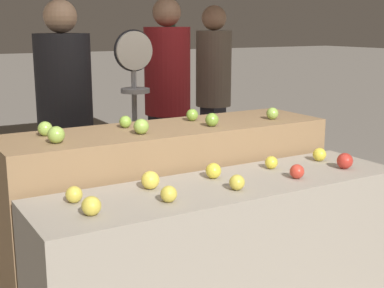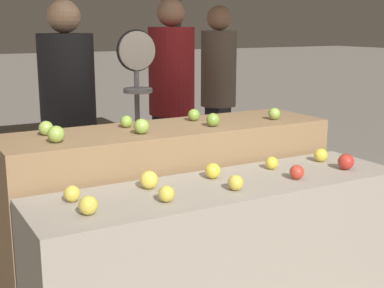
% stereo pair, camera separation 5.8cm
% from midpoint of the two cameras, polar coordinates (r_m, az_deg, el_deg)
% --- Properties ---
extents(display_counter_front, '(1.98, 0.55, 0.81)m').
position_cam_midpoint_polar(display_counter_front, '(2.85, 3.97, -12.05)').
color(display_counter_front, gray).
rests_on(display_counter_front, ground_plane).
extents(display_counter_back, '(1.98, 0.55, 1.00)m').
position_cam_midpoint_polar(display_counter_back, '(3.29, -1.78, -6.74)').
color(display_counter_back, olive).
rests_on(display_counter_back, ground_plane).
extents(apple_front_0, '(0.08, 0.08, 0.08)m').
position_cam_midpoint_polar(apple_front_0, '(2.29, -10.29, -6.45)').
color(apple_front_0, gold).
rests_on(apple_front_0, display_counter_front).
extents(apple_front_1, '(0.08, 0.08, 0.08)m').
position_cam_midpoint_polar(apple_front_1, '(2.42, -2.06, -5.33)').
color(apple_front_1, gold).
rests_on(apple_front_1, display_counter_front).
extents(apple_front_2, '(0.08, 0.08, 0.08)m').
position_cam_midpoint_polar(apple_front_2, '(2.60, 5.31, -4.13)').
color(apple_front_2, gold).
rests_on(apple_front_2, display_counter_front).
extents(apple_front_3, '(0.08, 0.08, 0.08)m').
position_cam_midpoint_polar(apple_front_3, '(2.83, 11.70, -2.95)').
color(apple_front_3, red).
rests_on(apple_front_3, display_counter_front).
extents(apple_front_4, '(0.09, 0.09, 0.09)m').
position_cam_midpoint_polar(apple_front_4, '(3.08, 16.61, -1.82)').
color(apple_front_4, '#B72D23').
rests_on(apple_front_4, display_counter_front).
extents(apple_front_5, '(0.08, 0.08, 0.08)m').
position_cam_midpoint_polar(apple_front_5, '(2.47, -12.01, -5.21)').
color(apple_front_5, gold).
rests_on(apple_front_5, display_counter_front).
extents(apple_front_6, '(0.09, 0.09, 0.09)m').
position_cam_midpoint_polar(apple_front_6, '(2.61, -3.97, -3.84)').
color(apple_front_6, yellow).
rests_on(apple_front_6, display_counter_front).
extents(apple_front_7, '(0.08, 0.08, 0.08)m').
position_cam_midpoint_polar(apple_front_7, '(2.78, 2.82, -2.88)').
color(apple_front_7, gold).
rests_on(apple_front_7, display_counter_front).
extents(apple_front_8, '(0.07, 0.07, 0.07)m').
position_cam_midpoint_polar(apple_front_8, '(3.00, 9.05, -2.01)').
color(apple_front_8, gold).
rests_on(apple_front_8, display_counter_front).
extents(apple_front_9, '(0.08, 0.08, 0.08)m').
position_cam_midpoint_polar(apple_front_9, '(3.22, 14.08, -1.16)').
color(apple_front_9, gold).
rests_on(apple_front_9, display_counter_front).
extents(apple_back_0, '(0.09, 0.09, 0.09)m').
position_cam_midpoint_polar(apple_back_0, '(2.80, -13.71, 1.02)').
color(apple_back_0, '#8EB247').
rests_on(apple_back_0, display_counter_back).
extents(apple_back_1, '(0.09, 0.09, 0.09)m').
position_cam_midpoint_polar(apple_back_1, '(2.95, -4.84, 1.89)').
color(apple_back_1, '#8EB247').
rests_on(apple_back_1, display_counter_back).
extents(apple_back_2, '(0.08, 0.08, 0.08)m').
position_cam_midpoint_polar(apple_back_2, '(3.17, 2.78, 2.59)').
color(apple_back_2, '#7AA338').
rests_on(apple_back_2, display_counter_back).
extents(apple_back_3, '(0.08, 0.08, 0.08)m').
position_cam_midpoint_polar(apple_back_3, '(3.44, 9.25, 3.21)').
color(apple_back_3, '#8EB247').
rests_on(apple_back_3, display_counter_back).
extents(apple_back_4, '(0.08, 0.08, 0.08)m').
position_cam_midpoint_polar(apple_back_4, '(3.01, -14.78, 1.65)').
color(apple_back_4, '#8EB247').
rests_on(apple_back_4, display_counter_back).
extents(apple_back_5, '(0.07, 0.07, 0.07)m').
position_cam_midpoint_polar(apple_back_5, '(3.15, -6.49, 2.40)').
color(apple_back_5, '#84AD3D').
rests_on(apple_back_5, display_counter_back).
extents(apple_back_6, '(0.08, 0.08, 0.08)m').
position_cam_midpoint_polar(apple_back_6, '(3.35, 0.69, 3.12)').
color(apple_back_6, '#7AA338').
rests_on(apple_back_6, display_counter_back).
extents(produce_scale, '(0.28, 0.20, 1.56)m').
position_cam_midpoint_polar(produce_scale, '(3.73, -5.39, 5.55)').
color(produce_scale, '#99999E').
rests_on(produce_scale, ground_plane).
extents(person_vendor_at_scale, '(0.44, 0.44, 1.76)m').
position_cam_midpoint_polar(person_vendor_at_scale, '(3.94, -12.64, 3.87)').
color(person_vendor_at_scale, '#2D2D38').
rests_on(person_vendor_at_scale, ground_plane).
extents(person_customer_left, '(0.43, 0.43, 1.81)m').
position_cam_midpoint_polar(person_customer_left, '(4.59, -1.82, 5.75)').
color(person_customer_left, '#2D2D38').
rests_on(person_customer_left, ground_plane).
extents(person_customer_right, '(0.46, 0.46, 1.77)m').
position_cam_midpoint_polar(person_customer_right, '(5.19, 3.16, 6.40)').
color(person_customer_right, '#2D2D38').
rests_on(person_customer_right, ground_plane).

